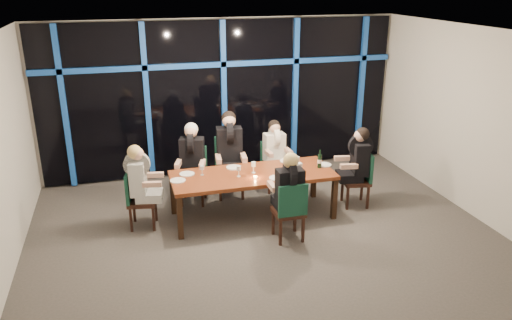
{
  "coord_description": "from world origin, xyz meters",
  "views": [
    {
      "loc": [
        -1.94,
        -6.34,
        3.71
      ],
      "look_at": [
        0.0,
        0.6,
        1.05
      ],
      "focal_mm": 35.0,
      "sensor_mm": 36.0,
      "label": 1
    }
  ],
  "objects_px": {
    "diner_far_left": "(192,152)",
    "diner_far_right": "(275,145)",
    "dining_table": "(253,177)",
    "diner_end_left": "(140,174)",
    "chair_near_mid": "(290,209)",
    "water_pitcher": "(299,168)",
    "chair_end_right": "(361,176)",
    "diner_far_mid": "(230,142)",
    "chair_far_left": "(193,172)",
    "diner_near_mid": "(289,183)",
    "chair_far_mid": "(229,163)",
    "wine_bottle": "(320,161)",
    "diner_end_right": "(358,155)",
    "chair_far_right": "(273,163)",
    "chair_end_left": "(137,196)"
  },
  "relations": [
    {
      "from": "diner_far_right",
      "to": "diner_end_left",
      "type": "bearing_deg",
      "value": -164.64
    },
    {
      "from": "diner_far_right",
      "to": "diner_end_left",
      "type": "xyz_separation_m",
      "value": [
        -2.42,
        -0.83,
        0.02
      ]
    },
    {
      "from": "dining_table",
      "to": "chair_far_left",
      "type": "relative_size",
      "value": 2.68
    },
    {
      "from": "water_pitcher",
      "to": "chair_end_right",
      "type": "bearing_deg",
      "value": 6.82
    },
    {
      "from": "chair_near_mid",
      "to": "chair_far_left",
      "type": "bearing_deg",
      "value": -58.02
    },
    {
      "from": "dining_table",
      "to": "wine_bottle",
      "type": "xyz_separation_m",
      "value": [
        1.13,
        -0.04,
        0.19
      ]
    },
    {
      "from": "chair_near_mid",
      "to": "water_pitcher",
      "type": "xyz_separation_m",
      "value": [
        0.4,
        0.75,
        0.31
      ]
    },
    {
      "from": "chair_end_right",
      "to": "chair_near_mid",
      "type": "xyz_separation_m",
      "value": [
        -1.57,
        -0.87,
        -0.0
      ]
    },
    {
      "from": "chair_far_mid",
      "to": "diner_far_left",
      "type": "xyz_separation_m",
      "value": [
        -0.69,
        -0.19,
        0.34
      ]
    },
    {
      "from": "diner_far_left",
      "to": "diner_end_left",
      "type": "bearing_deg",
      "value": -126.03
    },
    {
      "from": "chair_far_right",
      "to": "diner_far_left",
      "type": "relative_size",
      "value": 0.95
    },
    {
      "from": "wine_bottle",
      "to": "diner_near_mid",
      "type": "bearing_deg",
      "value": -134.82
    },
    {
      "from": "dining_table",
      "to": "diner_near_mid",
      "type": "height_order",
      "value": "diner_near_mid"
    },
    {
      "from": "diner_end_right",
      "to": "chair_far_right",
      "type": "bearing_deg",
      "value": -123.62
    },
    {
      "from": "dining_table",
      "to": "chair_end_right",
      "type": "xyz_separation_m",
      "value": [
        1.88,
        -0.07,
        -0.15
      ]
    },
    {
      "from": "chair_far_left",
      "to": "diner_far_left",
      "type": "bearing_deg",
      "value": -90.0
    },
    {
      "from": "chair_far_mid",
      "to": "chair_end_right",
      "type": "xyz_separation_m",
      "value": [
        2.05,
        -1.05,
        -0.06
      ]
    },
    {
      "from": "dining_table",
      "to": "wine_bottle",
      "type": "relative_size",
      "value": 8.5
    },
    {
      "from": "chair_end_right",
      "to": "diner_end_right",
      "type": "xyz_separation_m",
      "value": [
        -0.08,
        0.01,
        0.37
      ]
    },
    {
      "from": "dining_table",
      "to": "diner_end_right",
      "type": "distance_m",
      "value": 1.82
    },
    {
      "from": "chair_far_left",
      "to": "chair_near_mid",
      "type": "xyz_separation_m",
      "value": [
        1.14,
        -1.81,
        -0.02
      ]
    },
    {
      "from": "diner_end_right",
      "to": "water_pitcher",
      "type": "distance_m",
      "value": 1.11
    },
    {
      "from": "chair_far_left",
      "to": "diner_end_right",
      "type": "bearing_deg",
      "value": -2.15
    },
    {
      "from": "diner_end_left",
      "to": "diner_far_right",
      "type": "bearing_deg",
      "value": -60.44
    },
    {
      "from": "diner_far_left",
      "to": "diner_far_right",
      "type": "relative_size",
      "value": 1.08
    },
    {
      "from": "chair_end_right",
      "to": "diner_far_mid",
      "type": "height_order",
      "value": "diner_far_mid"
    },
    {
      "from": "chair_far_left",
      "to": "chair_end_right",
      "type": "distance_m",
      "value": 2.87
    },
    {
      "from": "chair_far_mid",
      "to": "chair_far_left",
      "type": "bearing_deg",
      "value": -163.47
    },
    {
      "from": "chair_far_mid",
      "to": "diner_far_right",
      "type": "height_order",
      "value": "diner_far_right"
    },
    {
      "from": "diner_far_left",
      "to": "chair_near_mid",
      "type": "bearing_deg",
      "value": -38.96
    },
    {
      "from": "diner_end_left",
      "to": "wine_bottle",
      "type": "relative_size",
      "value": 2.93
    },
    {
      "from": "chair_end_right",
      "to": "diner_near_mid",
      "type": "distance_m",
      "value": 1.8
    },
    {
      "from": "diner_far_mid",
      "to": "diner_near_mid",
      "type": "relative_size",
      "value": 1.12
    },
    {
      "from": "diner_near_mid",
      "to": "chair_far_right",
      "type": "bearing_deg",
      "value": -100.93
    },
    {
      "from": "diner_far_left",
      "to": "diner_end_left",
      "type": "relative_size",
      "value": 1.06
    },
    {
      "from": "chair_far_left",
      "to": "diner_far_mid",
      "type": "xyz_separation_m",
      "value": [
        0.65,
        0.03,
        0.46
      ]
    },
    {
      "from": "chair_near_mid",
      "to": "chair_end_left",
      "type": "bearing_deg",
      "value": -26.88
    },
    {
      "from": "diner_near_mid",
      "to": "water_pitcher",
      "type": "bearing_deg",
      "value": -120.97
    },
    {
      "from": "diner_far_mid",
      "to": "diner_far_right",
      "type": "height_order",
      "value": "diner_far_mid"
    },
    {
      "from": "diner_end_right",
      "to": "wine_bottle",
      "type": "height_order",
      "value": "diner_end_right"
    },
    {
      "from": "chair_end_left",
      "to": "diner_far_mid",
      "type": "distance_m",
      "value": 1.88
    },
    {
      "from": "dining_table",
      "to": "diner_end_left",
      "type": "relative_size",
      "value": 2.9
    },
    {
      "from": "dining_table",
      "to": "diner_far_right",
      "type": "height_order",
      "value": "diner_far_right"
    },
    {
      "from": "chair_far_mid",
      "to": "water_pitcher",
      "type": "distance_m",
      "value": 1.48
    },
    {
      "from": "chair_far_right",
      "to": "chair_end_left",
      "type": "height_order",
      "value": "chair_end_left"
    },
    {
      "from": "chair_far_mid",
      "to": "diner_end_left",
      "type": "height_order",
      "value": "diner_end_left"
    },
    {
      "from": "chair_end_left",
      "to": "chair_far_mid",
      "type": "bearing_deg",
      "value": -52.32
    },
    {
      "from": "diner_end_left",
      "to": "diner_end_right",
      "type": "height_order",
      "value": "diner_end_right"
    },
    {
      "from": "chair_end_left",
      "to": "diner_far_left",
      "type": "bearing_deg",
      "value": -45.41
    },
    {
      "from": "chair_far_mid",
      "to": "diner_far_mid",
      "type": "bearing_deg",
      "value": -90.0
    }
  ]
}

